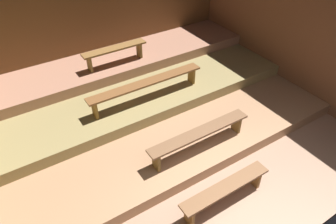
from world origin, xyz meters
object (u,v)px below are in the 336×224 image
bench_lower_center (200,135)px  bench_middle_center (146,85)px  bench_upper_center (115,51)px  bench_floor_center (225,190)px

bench_lower_center → bench_middle_center: bearing=95.9°
bench_lower_center → bench_middle_center: (-0.15, 1.49, 0.23)m
bench_lower_center → bench_upper_center: bench_upper_center is taller
bench_lower_center → bench_middle_center: size_ratio=0.81×
bench_floor_center → bench_upper_center: bench_upper_center is taller
bench_middle_center → bench_upper_center: bench_upper_center is taller
bench_floor_center → bench_upper_center: size_ratio=1.08×
bench_floor_center → bench_lower_center: bench_lower_center is taller
bench_lower_center → bench_middle_center: bench_middle_center is taller
bench_floor_center → bench_middle_center: size_ratio=0.64×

